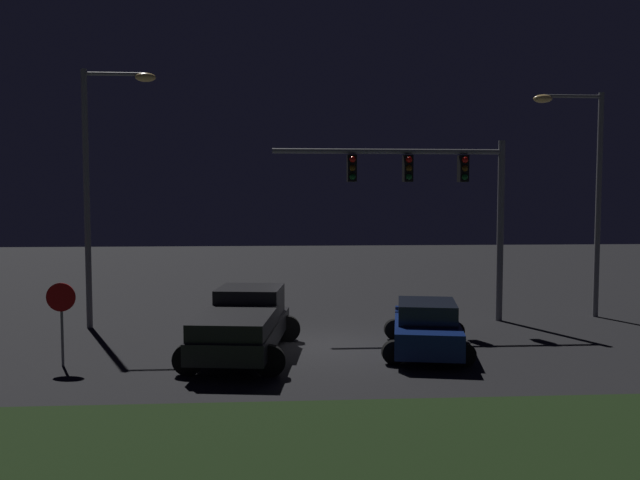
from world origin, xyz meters
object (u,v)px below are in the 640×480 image
(traffic_signal_gantry, at_px, (434,185))
(pickup_truck, at_px, (244,320))
(car_sedan, at_px, (426,327))
(street_lamp_left, at_px, (100,168))
(street_lamp_right, at_px, (585,177))
(stop_sign, at_px, (61,308))

(traffic_signal_gantry, bearing_deg, pickup_truck, -145.49)
(car_sedan, height_order, street_lamp_left, street_lamp_left)
(street_lamp_left, height_order, street_lamp_right, street_lamp_left)
(street_lamp_left, relative_size, street_lamp_right, 1.05)
(traffic_signal_gantry, relative_size, street_lamp_left, 0.95)
(pickup_truck, distance_m, stop_sign, 4.85)
(street_lamp_right, bearing_deg, stop_sign, -160.85)
(car_sedan, bearing_deg, street_lamp_left, 78.77)
(pickup_truck, bearing_deg, traffic_signal_gantry, -48.15)
(street_lamp_left, relative_size, stop_sign, 3.93)
(car_sedan, distance_m, street_lamp_right, 9.81)
(pickup_truck, xyz_separation_m, stop_sign, (-4.73, -0.91, 0.56))
(car_sedan, relative_size, street_lamp_left, 0.53)
(street_lamp_left, distance_m, street_lamp_right, 17.40)
(traffic_signal_gantry, xyz_separation_m, street_lamp_right, (5.81, 0.53, 0.33))
(street_lamp_left, xyz_separation_m, street_lamp_right, (17.38, 0.88, -0.22))
(street_lamp_left, bearing_deg, stop_sign, -86.50)
(car_sedan, xyz_separation_m, street_lamp_left, (-10.27, 4.16, 4.71))
(car_sedan, distance_m, street_lamp_left, 12.04)
(traffic_signal_gantry, distance_m, stop_sign, 12.93)
(street_lamp_left, distance_m, stop_sign, 6.38)
(pickup_truck, relative_size, car_sedan, 1.20)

